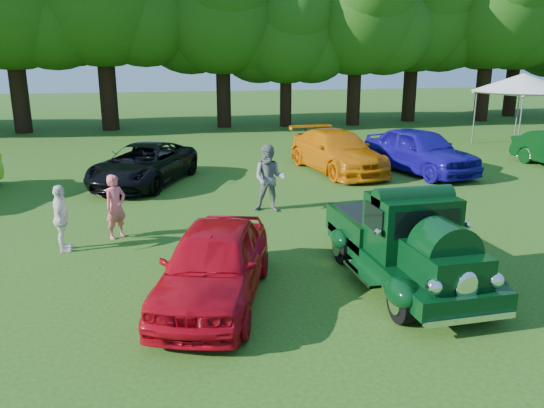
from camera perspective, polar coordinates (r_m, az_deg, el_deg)
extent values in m
plane|color=#2A4C11|center=(10.04, 8.05, -8.51)|extent=(120.00, 120.00, 0.00)
cylinder|color=black|center=(8.72, 13.76, -10.22)|extent=(0.20, 0.68, 0.68)
cylinder|color=black|center=(9.48, 22.13, -8.82)|extent=(0.20, 0.68, 0.68)
cylinder|color=black|center=(10.93, 7.59, -4.56)|extent=(0.20, 0.68, 0.68)
cylinder|color=black|center=(11.54, 14.71, -3.85)|extent=(0.20, 0.68, 0.68)
cube|color=black|center=(10.12, 14.18, -5.73)|extent=(1.58, 4.14, 0.31)
cube|color=black|center=(8.99, 17.94, -6.24)|extent=(1.01, 1.33, 0.57)
cube|color=black|center=(9.80, 14.75, -2.25)|extent=(1.44, 1.06, 1.10)
cube|color=black|center=(9.32, 16.27, -2.03)|extent=(1.20, 0.06, 0.48)
cube|color=black|center=(11.10, 11.32, -2.25)|extent=(1.58, 1.89, 0.53)
cube|color=black|center=(11.03, 11.39, -0.97)|extent=(1.36, 1.66, 0.05)
ellipsoid|color=black|center=(8.64, 13.67, -9.20)|extent=(0.46, 0.79, 0.46)
ellipsoid|color=black|center=(9.43, 22.37, -7.82)|extent=(0.46, 0.79, 0.46)
ellipsoid|color=black|center=(10.85, 7.34, -3.76)|extent=(0.35, 0.66, 0.39)
ellipsoid|color=black|center=(11.51, 15.01, -3.05)|extent=(0.35, 0.66, 0.39)
ellipsoid|color=white|center=(8.50, 20.27, -8.54)|extent=(0.37, 0.11, 0.55)
sphere|color=white|center=(8.26, 17.04, -8.51)|extent=(0.26, 0.26, 0.26)
sphere|color=white|center=(8.81, 22.90, -7.57)|extent=(0.26, 0.26, 0.26)
cube|color=white|center=(8.57, 20.51, -11.48)|extent=(1.49, 0.10, 0.10)
cube|color=white|center=(12.04, 9.37, -2.59)|extent=(1.49, 0.10, 0.10)
imported|color=#AC0714|center=(9.11, -6.26, -6.40)|extent=(2.80, 4.26, 1.35)
imported|color=black|center=(18.00, -13.63, 4.16)|extent=(4.09, 5.28, 1.33)
imported|color=orange|center=(19.68, 7.01, 5.65)|extent=(2.70, 5.34, 1.49)
imported|color=#150C8C|center=(20.02, 15.61, 5.57)|extent=(2.99, 5.10, 1.63)
imported|color=#EE626A|center=(12.72, -16.46, -0.27)|extent=(0.65, 0.62, 1.49)
imported|color=slate|center=(14.30, -0.28, 2.75)|extent=(1.07, 0.95, 1.82)
imported|color=white|center=(12.21, -21.73, -1.45)|extent=(0.44, 0.89, 1.47)
cube|color=silver|center=(27.74, 25.27, 10.81)|extent=(3.53, 3.53, 0.12)
cone|color=silver|center=(27.72, 25.38, 11.75)|extent=(5.17, 5.17, 0.82)
cylinder|color=slate|center=(25.90, 25.10, 7.74)|extent=(0.06, 0.06, 2.46)
cylinder|color=slate|center=(27.83, 20.92, 8.61)|extent=(0.06, 0.06, 2.46)
cylinder|color=slate|center=(29.79, 24.85, 8.59)|extent=(0.06, 0.06, 2.46)
cylinder|color=black|center=(32.87, -25.56, 10.97)|extent=(0.93, 0.93, 4.66)
cylinder|color=black|center=(32.42, -17.25, 11.90)|extent=(0.97, 0.97, 4.86)
cylinder|color=black|center=(32.47, -5.24, 11.97)|extent=(0.85, 0.85, 4.25)
sphere|color=#15470F|center=(32.54, -5.46, 20.52)|extent=(7.77, 7.77, 7.77)
cylinder|color=black|center=(32.75, 1.49, 11.41)|extent=(0.70, 0.70, 3.52)
sphere|color=#15470F|center=(32.71, 1.54, 18.44)|extent=(6.43, 6.43, 6.43)
cylinder|color=black|center=(33.80, 8.80, 11.90)|extent=(0.83, 0.83, 4.14)
sphere|color=#15470F|center=(33.85, 9.14, 19.90)|extent=(7.57, 7.57, 7.57)
cylinder|color=black|center=(36.72, 14.61, 12.01)|extent=(0.87, 0.87, 4.33)
sphere|color=#15470F|center=(36.79, 15.15, 19.69)|extent=(7.92, 7.92, 7.92)
cylinder|color=black|center=(38.29, 21.77, 11.72)|extent=(0.91, 0.91, 4.57)
sphere|color=#15470F|center=(38.40, 22.59, 19.47)|extent=(8.35, 8.35, 8.35)
cylinder|color=black|center=(42.44, 24.38, 11.60)|extent=(0.88, 0.88, 4.40)
sphere|color=#15470F|center=(42.51, 25.16, 18.33)|extent=(8.05, 8.05, 8.05)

